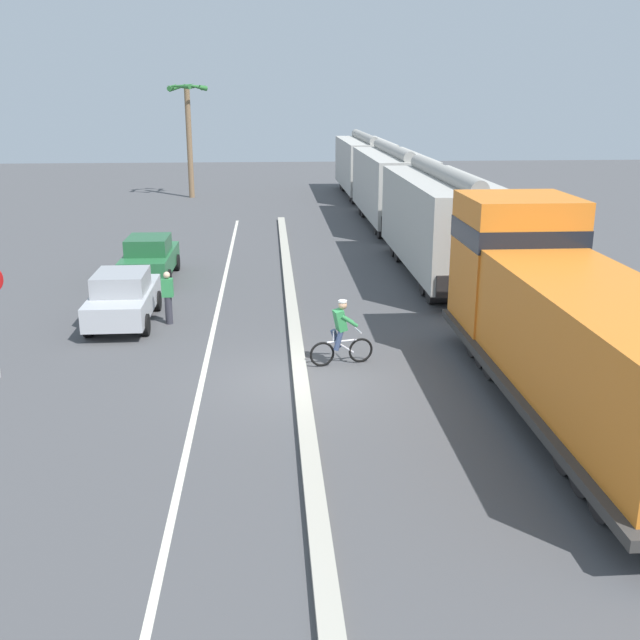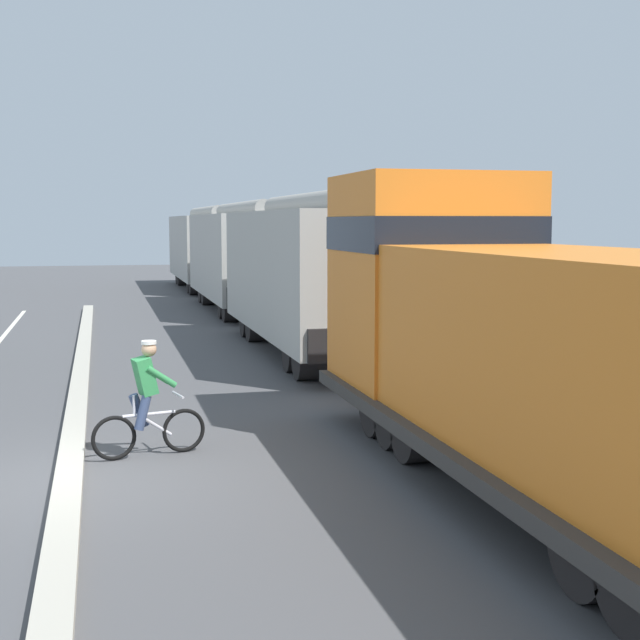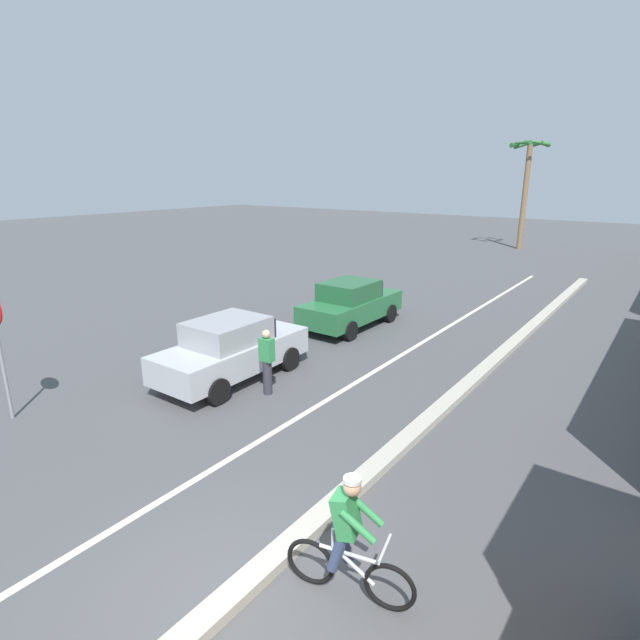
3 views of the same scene
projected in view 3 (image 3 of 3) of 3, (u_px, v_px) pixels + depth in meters
The scene contains 8 objects.
ground_plane at pixel (225, 608), 6.12m from camera, with size 120.00×120.00×0.00m, color #4C4C4F.
median_curb at pixel (431, 417), 10.73m from camera, with size 0.36×36.00×0.16m, color #B2AD9E.
lane_stripe at pixel (339, 393), 12.12m from camera, with size 0.14×36.00×0.01m, color silver.
parked_car_silver at pixel (232, 349), 12.76m from camera, with size 1.86×4.21×1.62m.
parked_car_green at pixel (351, 304), 17.19m from camera, with size 1.86×4.21×1.62m.
cyclist at pixel (348, 541), 6.08m from camera, with size 1.68×0.56×1.71m.
palm_tree_near at pixel (528, 168), 33.96m from camera, with size 2.70×2.79×7.45m.
pedestrian_by_cars at pixel (267, 361), 11.86m from camera, with size 0.34×0.22×1.62m.
Camera 3 is at (3.82, -3.24, 5.12)m, focal length 28.00 mm.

